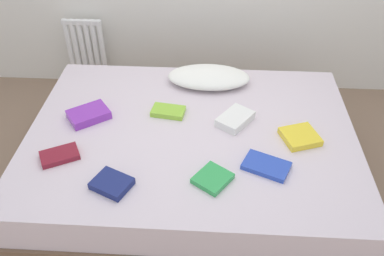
{
  "coord_description": "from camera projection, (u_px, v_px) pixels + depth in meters",
  "views": [
    {
      "loc": [
        0.12,
        -1.9,
        2.06
      ],
      "look_at": [
        0.0,
        0.05,
        0.48
      ],
      "focal_mm": 38.31,
      "sensor_mm": 36.0,
      "label": 1
    }
  ],
  "objects": [
    {
      "name": "textbook_green",
      "position": [
        213.0,
        178.0,
        2.13
      ],
      "size": [
        0.23,
        0.24,
        0.03
      ],
      "primitive_type": "cube",
      "rotation": [
        0.0,
        0.0,
        0.95
      ],
      "color": "green",
      "rests_on": "bed"
    },
    {
      "name": "pillow",
      "position": [
        209.0,
        77.0,
        2.83
      ],
      "size": [
        0.56,
        0.31,
        0.1
      ],
      "primitive_type": "ellipsoid",
      "color": "white",
      "rests_on": "bed"
    },
    {
      "name": "textbook_maroon",
      "position": [
        60.0,
        155.0,
        2.27
      ],
      "size": [
        0.24,
        0.21,
        0.03
      ],
      "primitive_type": "cube",
      "rotation": [
        0.0,
        0.0,
        0.48
      ],
      "color": "maroon",
      "rests_on": "bed"
    },
    {
      "name": "bed",
      "position": [
        192.0,
        161.0,
        2.62
      ],
      "size": [
        2.0,
        1.5,
        0.5
      ],
      "color": "brown",
      "rests_on": "ground"
    },
    {
      "name": "textbook_yellow",
      "position": [
        300.0,
        137.0,
        2.38
      ],
      "size": [
        0.25,
        0.24,
        0.04
      ],
      "primitive_type": "cube",
      "rotation": [
        0.0,
        0.0,
        0.34
      ],
      "color": "yellow",
      "rests_on": "bed"
    },
    {
      "name": "textbook_blue",
      "position": [
        266.0,
        166.0,
        2.2
      ],
      "size": [
        0.28,
        0.24,
        0.03
      ],
      "primitive_type": "cube",
      "rotation": [
        0.0,
        0.0,
        -0.42
      ],
      "color": "#2847B7",
      "rests_on": "bed"
    },
    {
      "name": "textbook_white",
      "position": [
        235.0,
        119.0,
        2.51
      ],
      "size": [
        0.25,
        0.27,
        0.05
      ],
      "primitive_type": "cube",
      "rotation": [
        0.0,
        0.0,
        0.96
      ],
      "color": "white",
      "rests_on": "bed"
    },
    {
      "name": "ground_plane",
      "position": [
        192.0,
        188.0,
        2.77
      ],
      "size": [
        8.0,
        8.0,
        0.0
      ],
      "primitive_type": "plane",
      "color": "#7F6651"
    },
    {
      "name": "textbook_purple",
      "position": [
        89.0,
        115.0,
        2.54
      ],
      "size": [
        0.29,
        0.28,
        0.05
      ],
      "primitive_type": "cube",
      "rotation": [
        0.0,
        0.0,
        0.63
      ],
      "color": "purple",
      "rests_on": "bed"
    },
    {
      "name": "radiator",
      "position": [
        86.0,
        49.0,
        3.51
      ],
      "size": [
        0.33,
        0.04,
        0.52
      ],
      "color": "white",
      "rests_on": "ground"
    },
    {
      "name": "textbook_navy",
      "position": [
        112.0,
        184.0,
        2.09
      ],
      "size": [
        0.23,
        0.22,
        0.04
      ],
      "primitive_type": "cube",
      "rotation": [
        0.0,
        0.0,
        -0.44
      ],
      "color": "navy",
      "rests_on": "bed"
    },
    {
      "name": "textbook_lime",
      "position": [
        168.0,
        111.0,
        2.58
      ],
      "size": [
        0.22,
        0.15,
        0.03
      ],
      "primitive_type": "cube",
      "rotation": [
        0.0,
        0.0,
        -0.15
      ],
      "color": "#8CC638",
      "rests_on": "bed"
    }
  ]
}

